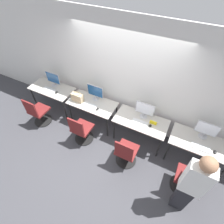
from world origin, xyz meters
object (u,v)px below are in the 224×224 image
Objects in this scene: monitor_right at (145,110)px; person_far_right at (192,185)px; monitor_left at (95,92)px; keyboard_right at (140,123)px; mouse_left at (97,109)px; office_chair_far_right at (186,181)px; keyboard_left at (90,106)px; office_chair_right at (126,153)px; mouse_far_left at (57,92)px; mouse_right at (150,126)px; office_chair_far_left at (38,113)px; monitor_far_right at (207,130)px; handbag at (77,97)px; keyboard_far_right at (201,148)px; office_chair_left at (81,131)px; mouse_far_right at (215,152)px; monitor_far_left at (53,79)px; keyboard_far_left at (49,90)px.

person_far_right is at bearing -46.12° from monitor_right.
keyboard_right is at bearing -11.10° from monitor_left.
mouse_left is 0.10× the size of office_chair_far_right.
keyboard_left is 1.47m from office_chair_right.
mouse_far_left is 1.00× the size of mouse_right.
mouse_far_left is at bearing 68.66° from office_chair_far_left.
monitor_far_right is 1.46× the size of handbag.
keyboard_right and keyboard_far_right have the same top height.
handbag is at bearing 175.59° from keyboard_left.
office_chair_left reaches higher than keyboard_left.
monitor_left is 0.48× the size of office_chair_far_right.
office_chair_far_left is 2.07× the size of monitor_far_right.
mouse_left is at bearing -172.18° from monitor_far_right.
keyboard_left is 0.66m from office_chair_left.
handbag is (-3.28, 0.03, 0.10)m from mouse_far_right.
mouse_far_left is at bearing 169.70° from office_chair_far_right.
office_chair_far_left reaches higher than mouse_right.
monitor_left reaches higher than office_chair_far_left.
person_far_right reaches higher than handbag.
monitor_right is (1.08, 0.30, 0.20)m from mouse_left.
office_chair_far_left is 2.07× the size of monitor_left.
mouse_far_left is 0.70m from handbag.
monitor_left is at bearing 34.19° from office_chair_far_left.
mouse_far_right is at bearing 62.30° from office_chair_far_right.
mouse_right is (0.24, 0.01, 0.01)m from keyboard_right.
office_chair_far_right is (3.90, -0.90, -0.57)m from monitor_far_left.
keyboard_far_right is (2.64, -0.32, -0.21)m from monitor_left.
mouse_right is 1.00× the size of mouse_far_right.
office_chair_right reaches higher than keyboard_left.
keyboard_left is 2.68m from office_chair_far_right.
mouse_far_left is 0.24× the size of keyboard_far_right.
keyboard_right is 1.59m from mouse_far_right.
monitor_right and monitor_far_right have the same top height.
mouse_far_left is at bearing 164.60° from office_chair_right.
person_far_right is (2.55, -1.31, 0.04)m from monitor_left.
monitor_right is at bearing 11.71° from keyboard_left.
mouse_left is 0.30× the size of handbag.
mouse_far_left is 1.30m from mouse_left.
mouse_far_left is at bearing -175.65° from monitor_far_right.
office_chair_far_left and office_chair_far_right have the same top height.
office_chair_far_right is (3.64, -0.66, -0.36)m from mouse_far_left.
mouse_left is 0.66m from office_chair_left.
monitor_far_left is at bearing 168.71° from keyboard_left.
mouse_far_right reaches higher than keyboard_far_left.
keyboard_right is 1.47m from office_chair_far_right.
office_chair_far_left is (0.03, -0.84, -0.57)m from monitor_far_left.
keyboard_far_left is 1.24× the size of handbag.
monitor_far_left is 1.46× the size of handbag.
office_chair_far_left is at bearing -171.95° from keyboard_far_right.
office_chair_far_right is at bearing -13.95° from keyboard_left.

